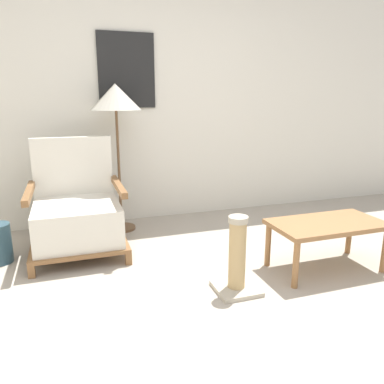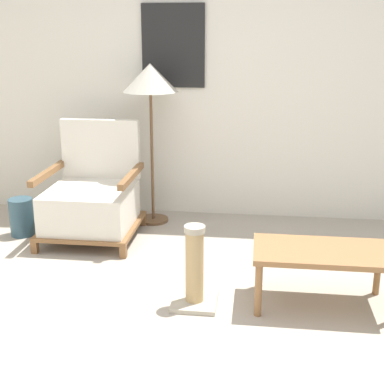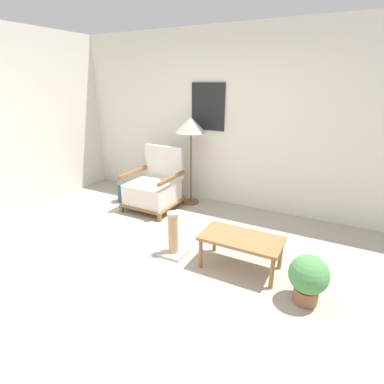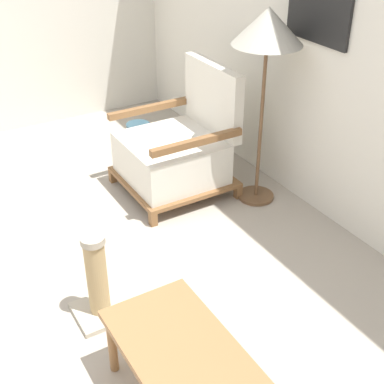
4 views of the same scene
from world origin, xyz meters
name	(u,v)px [view 4 (image 4 of 4)]	position (x,y,z in m)	size (l,w,h in m)	color
ground_plane	(12,352)	(0.00, 0.00, 0.00)	(14.00, 14.00, 0.00)	#A89E8E
wall_back	(374,31)	(0.00, 2.33, 1.35)	(8.00, 0.09, 2.70)	silver
armchair	(177,151)	(-1.02, 1.57, 0.33)	(0.76, 0.78, 0.95)	brown
floor_lamp	(268,34)	(-0.59, 2.02, 1.25)	(0.48, 0.48, 1.42)	brown
coffee_table	(185,360)	(0.77, 0.61, 0.33)	(0.86, 0.46, 0.38)	olive
vase	(139,141)	(-1.63, 1.54, 0.16)	(0.20, 0.20, 0.32)	#2D4C5B
scratching_post	(98,284)	(-0.03, 0.51, 0.22)	(0.29, 0.29, 0.53)	#B2A893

